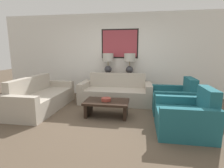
% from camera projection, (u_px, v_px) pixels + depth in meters
% --- Properties ---
extents(ground_plane, '(20.00, 20.00, 0.00)m').
position_uv_depth(ground_plane, '(106.00, 122.00, 3.66)').
color(ground_plane, brown).
extents(back_wall, '(7.99, 0.12, 2.65)m').
position_uv_depth(back_wall, '(120.00, 55.00, 5.72)').
color(back_wall, silver).
rests_on(back_wall, ground_plane).
extents(console_table, '(1.25, 0.39, 0.75)m').
position_uv_depth(console_table, '(119.00, 86.00, 5.64)').
color(console_table, brown).
rests_on(console_table, ground_plane).
extents(table_lamp_left, '(0.35, 0.35, 0.65)m').
position_uv_depth(table_lamp_left, '(108.00, 61.00, 5.55)').
color(table_lamp_left, '#333338').
rests_on(table_lamp_left, console_table).
extents(table_lamp_right, '(0.35, 0.35, 0.65)m').
position_uv_depth(table_lamp_right, '(130.00, 61.00, 5.44)').
color(table_lamp_right, '#333338').
rests_on(table_lamp_right, console_table).
extents(couch_by_back_wall, '(2.02, 0.87, 0.82)m').
position_uv_depth(couch_by_back_wall, '(116.00, 93.00, 5.04)').
color(couch_by_back_wall, '#ADA393').
rests_on(couch_by_back_wall, ground_plane).
extents(couch_by_side, '(0.87, 2.02, 0.82)m').
position_uv_depth(couch_by_side, '(42.00, 98.00, 4.47)').
color(couch_by_side, '#ADA393').
rests_on(couch_by_side, ground_plane).
extents(coffee_table, '(1.00, 0.62, 0.36)m').
position_uv_depth(coffee_table, '(107.00, 105.00, 3.97)').
color(coffee_table, black).
rests_on(coffee_table, ground_plane).
extents(decorative_bowl, '(0.22, 0.22, 0.07)m').
position_uv_depth(decorative_bowl, '(106.00, 99.00, 3.93)').
color(decorative_bowl, '#93382D').
rests_on(decorative_bowl, coffee_table).
extents(armchair_near_back_wall, '(0.95, 0.94, 0.84)m').
position_uv_depth(armchair_near_back_wall, '(174.00, 100.00, 4.27)').
color(armchair_near_back_wall, '#1E5B66').
rests_on(armchair_near_back_wall, ground_plane).
extents(armchair_near_camera, '(0.95, 0.94, 0.84)m').
position_uv_depth(armchair_near_camera, '(186.00, 118.00, 3.16)').
color(armchair_near_camera, '#1E5B66').
rests_on(armchair_near_camera, ground_plane).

